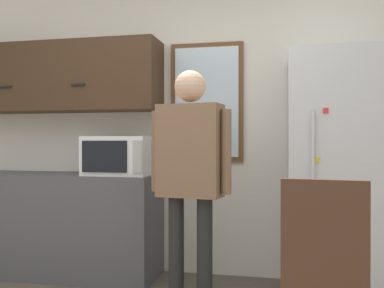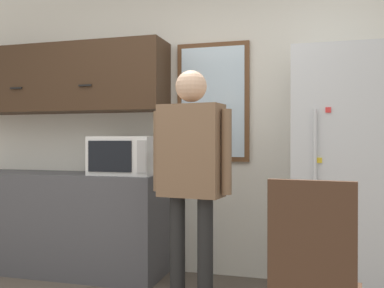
# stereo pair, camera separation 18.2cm
# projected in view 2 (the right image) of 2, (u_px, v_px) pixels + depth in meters

# --- Properties ---
(back_wall) EXTENTS (6.00, 0.06, 2.70)m
(back_wall) POSITION_uv_depth(u_px,v_px,m) (195.00, 121.00, 3.83)
(back_wall) COLOR silver
(back_wall) RESTS_ON ground_plane
(counter) EXTENTS (1.98, 0.56, 0.89)m
(counter) POSITION_uv_depth(u_px,v_px,m) (57.00, 222.00, 3.86)
(counter) COLOR #4C4C51
(counter) RESTS_ON ground_plane
(upper_cabinets) EXTENTS (1.98, 0.40, 0.61)m
(upper_cabinets) POSITION_uv_depth(u_px,v_px,m) (62.00, 80.00, 3.94)
(upper_cabinets) COLOR #3D2819
(microwave) EXTENTS (0.55, 0.41, 0.33)m
(microwave) POSITION_uv_depth(u_px,v_px,m) (126.00, 156.00, 3.66)
(microwave) COLOR white
(microwave) RESTS_ON counter
(person) EXTENTS (0.59, 0.28, 1.67)m
(person) POSITION_uv_depth(u_px,v_px,m) (191.00, 163.00, 3.00)
(person) COLOR black
(person) RESTS_ON ground_plane
(refrigerator) EXTENTS (0.72, 0.68, 1.84)m
(refrigerator) POSITION_uv_depth(u_px,v_px,m) (343.00, 175.00, 3.15)
(refrigerator) COLOR silver
(refrigerator) RESTS_ON ground_plane
(chair) EXTENTS (0.45, 0.45, 1.01)m
(chair) POSITION_uv_depth(u_px,v_px,m) (314.00, 280.00, 1.93)
(chair) COLOR #472D1E
(chair) RESTS_ON ground_plane
(window) EXTENTS (0.64, 0.05, 1.04)m
(window) POSITION_uv_depth(u_px,v_px,m) (213.00, 102.00, 3.74)
(window) COLOR brown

